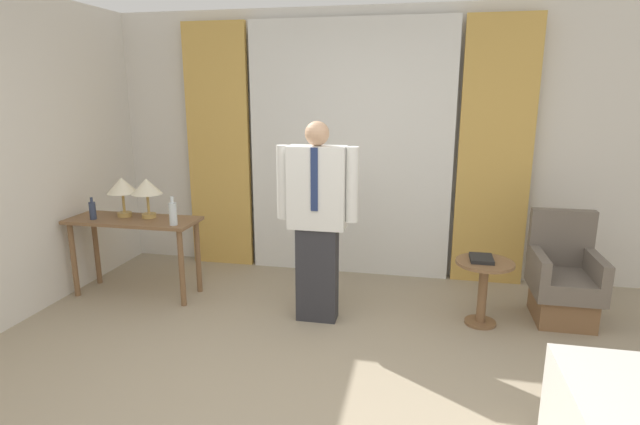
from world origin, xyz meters
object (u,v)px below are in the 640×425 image
object	(u,v)px
desk	(134,232)
person	(317,216)
bottle_by_lamp	(93,210)
bottle_near_edge	(173,213)
side_table	(483,282)
armchair	(563,282)
table_lamp_left	(122,187)
table_lamp_right	(147,188)
book	(481,258)

from	to	relation	value
desk	person	bearing A→B (deg)	-5.72
desk	bottle_by_lamp	xyz separation A→B (m)	(-0.34, -0.09, 0.21)
bottle_near_edge	desk	bearing A→B (deg)	165.12
side_table	bottle_near_edge	bearing A→B (deg)	-177.30
armchair	side_table	xyz separation A→B (m)	(-0.67, -0.25, 0.04)
desk	side_table	xyz separation A→B (m)	(3.13, -0.00, -0.24)
table_lamp_left	person	size ratio (longest dim) A/B	0.22
table_lamp_left	bottle_near_edge	distance (m)	0.66
bottle_near_edge	side_table	world-z (taller)	bottle_near_edge
table_lamp_right	book	bearing A→B (deg)	-0.91
armchair	book	distance (m)	0.77
book	table_lamp_left	bearing A→B (deg)	179.16
bottle_near_edge	table_lamp_left	bearing A→B (deg)	162.13
table_lamp_left	side_table	distance (m)	3.32
table_lamp_right	side_table	bearing A→B (deg)	-1.32
table_lamp_left	side_table	xyz separation A→B (m)	(3.26, -0.07, -0.65)
table_lamp_left	book	xyz separation A→B (m)	(3.23, -0.05, -0.46)
person	book	world-z (taller)	person
desk	bottle_near_edge	bearing A→B (deg)	-14.88
bottle_by_lamp	book	xyz separation A→B (m)	(3.45, 0.11, -0.26)
person	desk	bearing A→B (deg)	174.28
bottle_near_edge	person	xyz separation A→B (m)	(1.30, -0.05, 0.05)
side_table	bottle_by_lamp	bearing A→B (deg)	-178.52
book	armchair	bearing A→B (deg)	18.35
desk	table_lamp_left	xyz separation A→B (m)	(-0.13, 0.07, 0.41)
desk	table_lamp_left	world-z (taller)	table_lamp_left
desk	armchair	distance (m)	3.82
table_lamp_right	person	distance (m)	1.68
table_lamp_left	side_table	size ratio (longest dim) A/B	0.68
table_lamp_right	armchair	xyz separation A→B (m)	(3.68, 0.18, -0.69)
side_table	desk	bearing A→B (deg)	179.97
desk	person	size ratio (longest dim) A/B	0.73
desk	book	bearing A→B (deg)	0.38
table_lamp_left	side_table	world-z (taller)	table_lamp_left
table_lamp_left	desk	bearing A→B (deg)	-28.24
bottle_by_lamp	armchair	world-z (taller)	bottle_by_lamp
bottle_by_lamp	person	world-z (taller)	person
person	book	bearing A→B (deg)	8.54
table_lamp_right	armchair	size ratio (longest dim) A/B	0.41
table_lamp_left	table_lamp_right	bearing A→B (deg)	0.00
desk	table_lamp_right	world-z (taller)	table_lamp_right
table_lamp_left	person	bearing A→B (deg)	-7.35
table_lamp_right	side_table	xyz separation A→B (m)	(3.00, -0.07, -0.65)
bottle_by_lamp	side_table	distance (m)	3.51
table_lamp_left	book	world-z (taller)	table_lamp_left
desk	bottle_by_lamp	world-z (taller)	bottle_by_lamp
desk	armchair	world-z (taller)	armchair
desk	bottle_by_lamp	size ratio (longest dim) A/B	5.87
table_lamp_left	person	world-z (taller)	person
table_lamp_right	side_table	distance (m)	3.07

